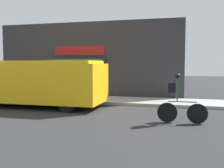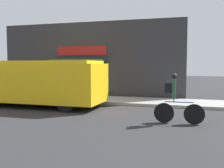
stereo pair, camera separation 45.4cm
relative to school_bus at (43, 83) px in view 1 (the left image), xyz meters
name	(u,v)px [view 1 (the left image)]	position (x,y,z in m)	size (l,w,h in m)	color
ground_plane	(67,103)	(0.62, 1.43, -1.19)	(70.00, 70.00, 0.00)	#2B2B2D
sidewalk	(77,99)	(0.62, 2.69, -1.12)	(28.00, 2.52, 0.14)	#999993
storefront	(86,60)	(0.61, 4.24, 1.18)	(12.12, 1.11, 4.74)	#2D2D33
school_bus	(43,83)	(0.00, 0.00, 0.00)	(6.53, 2.87, 2.26)	yellow
cyclist	(179,100)	(6.47, -1.86, -0.38)	(1.75, 0.20, 1.78)	black
trash_bin	(55,90)	(-0.94, 3.05, -0.66)	(0.54, 0.54, 0.78)	#2D5138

